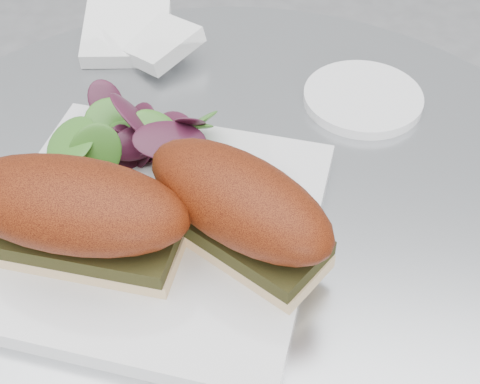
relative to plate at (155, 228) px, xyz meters
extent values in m
cylinder|color=#ABAEB2|center=(0.06, 0.03, -0.02)|extent=(0.70, 0.70, 0.02)
cube|color=silver|center=(0.00, 0.00, 0.00)|extent=(0.30, 0.30, 0.02)
cube|color=beige|center=(-0.05, -0.03, 0.01)|extent=(0.17, 0.08, 0.01)
cube|color=black|center=(-0.05, -0.03, 0.03)|extent=(0.16, 0.09, 0.01)
ellipsoid|color=#652209|center=(-0.05, -0.03, 0.06)|extent=(0.19, 0.11, 0.06)
cube|color=beige|center=(0.07, -0.02, 0.01)|extent=(0.15, 0.13, 0.01)
cube|color=black|center=(0.07, -0.02, 0.03)|extent=(0.15, 0.13, 0.01)
ellipsoid|color=#652209|center=(0.07, -0.02, 0.06)|extent=(0.18, 0.15, 0.06)
cylinder|color=silver|center=(0.18, 0.20, 0.00)|extent=(0.12, 0.12, 0.01)
camera|label=1|loc=(0.11, -0.36, 0.41)|focal=50.00mm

